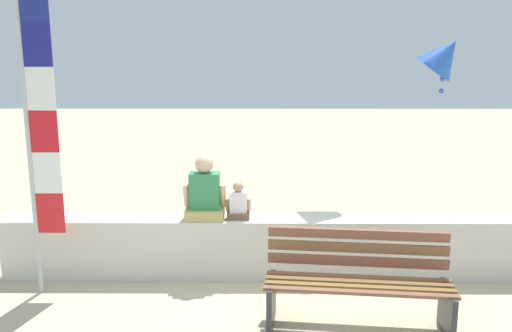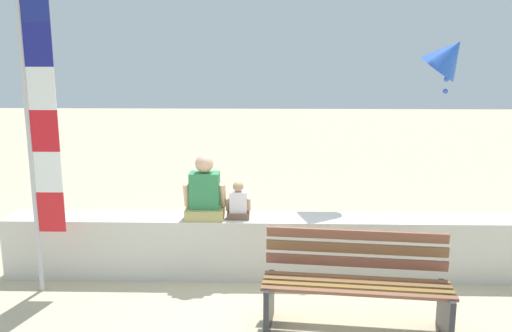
{
  "view_description": "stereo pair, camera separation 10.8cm",
  "coord_description": "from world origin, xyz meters",
  "views": [
    {
      "loc": [
        -0.35,
        -4.94,
        2.55
      ],
      "look_at": [
        -0.39,
        0.98,
        1.3
      ],
      "focal_mm": 37.84,
      "sensor_mm": 36.0,
      "label": 1
    },
    {
      "loc": [
        -0.24,
        -4.94,
        2.55
      ],
      "look_at": [
        -0.39,
        0.98,
        1.3
      ],
      "focal_mm": 37.84,
      "sensor_mm": 36.0,
      "label": 2
    }
  ],
  "objects": [
    {
      "name": "flag_banner",
      "position": [
        -2.62,
        0.5,
        1.84
      ],
      "size": [
        0.34,
        0.05,
        3.28
      ],
      "color": "#B7B7BC",
      "rests_on": "ground"
    },
    {
      "name": "park_bench",
      "position": [
        0.58,
        -0.2,
        0.42
      ],
      "size": [
        1.78,
        0.79,
        0.88
      ],
      "color": "brown",
      "rests_on": "ground"
    },
    {
      "name": "ground_plane",
      "position": [
        0.0,
        0.0,
        0.0
      ],
      "size": [
        40.0,
        40.0,
        0.0
      ],
      "primitive_type": "plane",
      "color": "#C1B490"
    },
    {
      "name": "person_child",
      "position": [
        -0.59,
        0.95,
        0.87
      ],
      "size": [
        0.28,
        0.21,
        0.43
      ],
      "color": "brown",
      "rests_on": "seawall_ledge"
    },
    {
      "name": "kite_blue",
      "position": [
        2.55,
        3.72,
        2.51
      ],
      "size": [
        1.01,
        0.89,
        0.99
      ],
      "color": "blue"
    },
    {
      "name": "person_adult",
      "position": [
        -0.97,
        0.95,
        0.99
      ],
      "size": [
        0.48,
        0.35,
        0.73
      ],
      "color": "tan",
      "rests_on": "seawall_ledge"
    },
    {
      "name": "seawall_ledge",
      "position": [
        0.0,
        0.98,
        0.35
      ],
      "size": [
        6.54,
        0.46,
        0.7
      ],
      "primitive_type": "cube",
      "color": "beige",
      "rests_on": "ground"
    }
  ]
}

